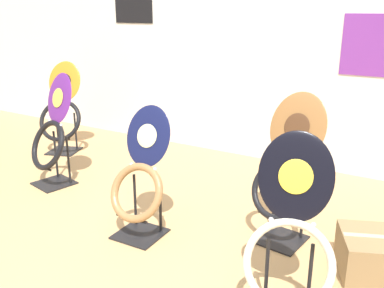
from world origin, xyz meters
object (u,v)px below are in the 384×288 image
at_px(toilet_seat_display_purple_note, 52,135).
at_px(toilet_seat_display_jazz_black, 291,239).
at_px(toilet_seat_display_navy_moon, 140,182).
at_px(toilet_seat_display_orange_sun, 62,111).
at_px(toilet_seat_display_woodgrain, 287,173).

relative_size(toilet_seat_display_purple_note, toilet_seat_display_jazz_black, 1.03).
relative_size(toilet_seat_display_navy_moon, toilet_seat_display_orange_sun, 0.92).
height_order(toilet_seat_display_purple_note, toilet_seat_display_orange_sun, toilet_seat_display_purple_note).
height_order(toilet_seat_display_woodgrain, toilet_seat_display_orange_sun, toilet_seat_display_woodgrain).
bearing_deg(toilet_seat_display_woodgrain, toilet_seat_display_purple_note, -176.47).
distance_m(toilet_seat_display_navy_moon, toilet_seat_display_orange_sun, 1.91).
bearing_deg(toilet_seat_display_navy_moon, toilet_seat_display_purple_note, 164.86).
distance_m(toilet_seat_display_jazz_black, toilet_seat_display_woodgrain, 0.73).
distance_m(toilet_seat_display_purple_note, toilet_seat_display_jazz_black, 2.21).
bearing_deg(toilet_seat_display_navy_moon, toilet_seat_display_orange_sun, 150.86).
relative_size(toilet_seat_display_navy_moon, toilet_seat_display_jazz_black, 0.94).
distance_m(toilet_seat_display_purple_note, toilet_seat_display_navy_moon, 1.14).
distance_m(toilet_seat_display_woodgrain, toilet_seat_display_orange_sun, 2.50).
relative_size(toilet_seat_display_jazz_black, toilet_seat_display_orange_sun, 0.98).
height_order(toilet_seat_display_navy_moon, toilet_seat_display_orange_sun, toilet_seat_display_orange_sun).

